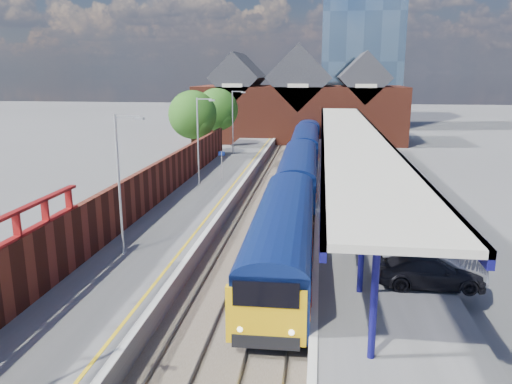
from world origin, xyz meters
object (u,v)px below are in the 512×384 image
(parked_car_dark, at_px, (430,271))
(parked_car_blue, at_px, (375,174))
(lamp_post_b, at_px, (121,176))
(platform_sign, at_px, (222,161))
(lamp_post_c, at_px, (200,136))
(parked_car_silver, at_px, (438,265))
(train, at_px, (302,154))
(lamp_post_d, at_px, (234,118))

(parked_car_dark, relative_size, parked_car_blue, 1.07)
(lamp_post_b, relative_size, platform_sign, 2.80)
(lamp_post_c, xyz_separation_m, parked_car_silver, (14.86, -17.24, -3.31))
(parked_car_silver, bearing_deg, train, 30.47)
(lamp_post_b, relative_size, lamp_post_c, 1.00)
(train, bearing_deg, lamp_post_d, 141.41)
(train, bearing_deg, platform_sign, -130.03)
(platform_sign, height_order, parked_car_dark, platform_sign)
(lamp_post_c, height_order, parked_car_blue, lamp_post_c)
(platform_sign, relative_size, parked_car_silver, 0.61)
(platform_sign, bearing_deg, parked_car_silver, -54.95)
(lamp_post_b, relative_size, parked_car_blue, 1.62)
(train, height_order, parked_car_silver, train)
(lamp_post_d, relative_size, platform_sign, 2.80)
(parked_car_silver, height_order, parked_car_blue, parked_car_silver)
(parked_car_silver, bearing_deg, lamp_post_b, 101.13)
(parked_car_silver, relative_size, parked_car_blue, 0.96)
(lamp_post_c, bearing_deg, parked_car_blue, 13.98)
(train, xyz_separation_m, platform_sign, (-6.49, -7.73, 0.57))
(train, distance_m, parked_car_silver, 27.87)
(parked_car_silver, bearing_deg, lamp_post_d, 40.00)
(lamp_post_d, distance_m, platform_sign, 14.25)
(lamp_post_b, bearing_deg, platform_sign, 85.67)
(train, height_order, platform_sign, platform_sign)
(lamp_post_d, bearing_deg, parked_car_dark, -67.16)
(parked_car_blue, bearing_deg, lamp_post_c, 131.74)
(lamp_post_b, bearing_deg, train, 73.02)
(lamp_post_d, distance_m, parked_car_silver, 36.56)
(lamp_post_b, relative_size, lamp_post_d, 1.00)
(lamp_post_d, height_order, parked_car_dark, lamp_post_d)
(train, relative_size, platform_sign, 26.37)
(lamp_post_b, height_order, parked_car_dark, lamp_post_b)
(parked_car_silver, relative_size, parked_car_dark, 0.90)
(lamp_post_c, xyz_separation_m, lamp_post_d, (0.00, 16.00, 0.00))
(lamp_post_d, height_order, parked_car_silver, lamp_post_d)
(platform_sign, bearing_deg, parked_car_dark, -57.09)
(parked_car_dark, bearing_deg, parked_car_blue, -0.10)
(parked_car_blue, bearing_deg, parked_car_dark, -151.92)
(lamp_post_d, distance_m, parked_car_blue, 19.21)
(lamp_post_b, relative_size, parked_car_dark, 1.53)
(parked_car_dark, height_order, parked_car_blue, parked_car_dark)
(train, distance_m, lamp_post_b, 27.06)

